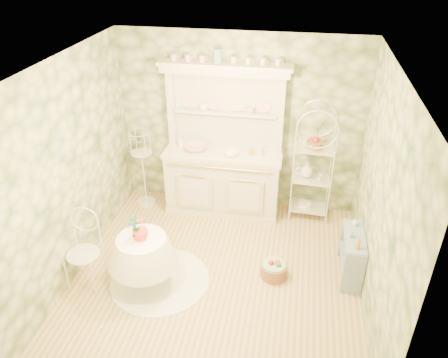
% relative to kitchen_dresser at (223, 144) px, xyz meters
% --- Properties ---
extents(floor, '(3.60, 3.60, 0.00)m').
position_rel_kitchen_dresser_xyz_m(floor, '(0.20, -1.52, -1.15)').
color(floor, tan).
rests_on(floor, ground).
extents(ceiling, '(3.60, 3.60, 0.00)m').
position_rel_kitchen_dresser_xyz_m(ceiling, '(0.20, -1.52, 1.56)').
color(ceiling, white).
rests_on(ceiling, floor).
extents(wall_left, '(3.60, 3.60, 0.00)m').
position_rel_kitchen_dresser_xyz_m(wall_left, '(-1.60, -1.52, 0.21)').
color(wall_left, beige).
rests_on(wall_left, floor).
extents(wall_right, '(3.60, 3.60, 0.00)m').
position_rel_kitchen_dresser_xyz_m(wall_right, '(2.00, -1.52, 0.21)').
color(wall_right, beige).
rests_on(wall_right, floor).
extents(wall_back, '(3.60, 3.60, 0.00)m').
position_rel_kitchen_dresser_xyz_m(wall_back, '(0.20, 0.28, 0.21)').
color(wall_back, beige).
rests_on(wall_back, floor).
extents(wall_front, '(3.60, 3.60, 0.00)m').
position_rel_kitchen_dresser_xyz_m(wall_front, '(0.20, -3.32, 0.21)').
color(wall_front, beige).
rests_on(wall_front, floor).
extents(kitchen_dresser, '(1.87, 0.61, 2.29)m').
position_rel_kitchen_dresser_xyz_m(kitchen_dresser, '(0.00, 0.00, 0.00)').
color(kitchen_dresser, silver).
rests_on(kitchen_dresser, floor).
extents(bakers_rack, '(0.62, 0.46, 1.92)m').
position_rel_kitchen_dresser_xyz_m(bakers_rack, '(1.32, 0.08, -0.18)').
color(bakers_rack, white).
rests_on(bakers_rack, floor).
extents(side_shelf, '(0.28, 0.75, 0.64)m').
position_rel_kitchen_dresser_xyz_m(side_shelf, '(1.87, -1.20, -0.83)').
color(side_shelf, '#8499B9').
rests_on(side_shelf, floor).
extents(round_table, '(0.72, 0.72, 0.68)m').
position_rel_kitchen_dresser_xyz_m(round_table, '(-0.65, -1.83, -0.81)').
color(round_table, white).
rests_on(round_table, floor).
extents(cafe_chair, '(0.38, 0.38, 0.79)m').
position_rel_kitchen_dresser_xyz_m(cafe_chair, '(-1.37, -1.93, -0.75)').
color(cafe_chair, white).
rests_on(cafe_chair, floor).
extents(birdcage_stand, '(0.34, 0.34, 1.37)m').
position_rel_kitchen_dresser_xyz_m(birdcage_stand, '(-1.26, -0.05, -0.46)').
color(birdcage_stand, white).
rests_on(birdcage_stand, floor).
extents(floor_basket, '(0.35, 0.35, 0.19)m').
position_rel_kitchen_dresser_xyz_m(floor_basket, '(0.92, -1.40, -1.05)').
color(floor_basket, '#956345').
rests_on(floor_basket, floor).
extents(lace_rug, '(1.40, 1.40, 0.01)m').
position_rel_kitchen_dresser_xyz_m(lace_rug, '(-0.50, -1.74, -1.14)').
color(lace_rug, white).
rests_on(lace_rug, floor).
extents(bowl_floral, '(0.36, 0.36, 0.08)m').
position_rel_kitchen_dresser_xyz_m(bowl_floral, '(-0.40, -0.01, -0.13)').
color(bowl_floral, white).
rests_on(bowl_floral, kitchen_dresser).
extents(bowl_white, '(0.27, 0.27, 0.07)m').
position_rel_kitchen_dresser_xyz_m(bowl_white, '(0.13, -0.10, -0.13)').
color(bowl_white, white).
rests_on(bowl_white, kitchen_dresser).
extents(cup_left, '(0.17, 0.17, 0.11)m').
position_rel_kitchen_dresser_xyz_m(cup_left, '(-0.31, 0.16, 0.47)').
color(cup_left, white).
rests_on(cup_left, kitchen_dresser).
extents(cup_right, '(0.13, 0.13, 0.10)m').
position_rel_kitchen_dresser_xyz_m(cup_right, '(0.38, 0.16, 0.47)').
color(cup_right, white).
rests_on(cup_right, kitchen_dresser).
extents(potted_geranium, '(0.20, 0.17, 0.33)m').
position_rel_kitchen_dresser_xyz_m(potted_geranium, '(-0.69, -1.86, -0.30)').
color(potted_geranium, '#3F7238').
rests_on(potted_geranium, round_table).
extents(bottle_amber, '(0.08, 0.08, 0.17)m').
position_rel_kitchen_dresser_xyz_m(bottle_amber, '(1.87, -1.43, -0.46)').
color(bottle_amber, '#C78A34').
rests_on(bottle_amber, side_shelf).
extents(bottle_blue, '(0.06, 0.06, 0.10)m').
position_rel_kitchen_dresser_xyz_m(bottle_blue, '(1.81, -1.22, -0.49)').
color(bottle_blue, '#7EA3B7').
rests_on(bottle_blue, side_shelf).
extents(bottle_glass, '(0.09, 0.09, 0.10)m').
position_rel_kitchen_dresser_xyz_m(bottle_glass, '(1.88, -0.97, -0.50)').
color(bottle_glass, silver).
rests_on(bottle_glass, side_shelf).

